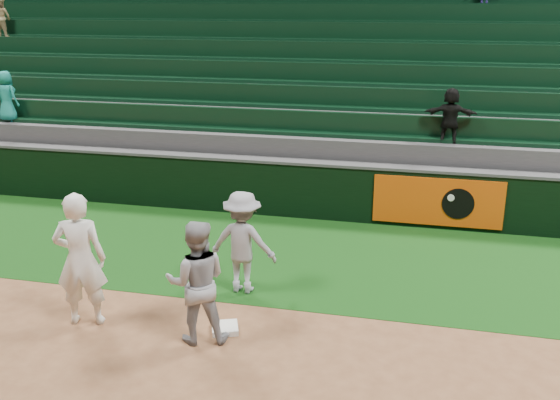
{
  "coord_description": "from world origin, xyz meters",
  "views": [
    {
      "loc": [
        2.61,
        -7.48,
        4.56
      ],
      "look_at": [
        0.32,
        2.3,
        1.3
      ],
      "focal_mm": 40.0,
      "sensor_mm": 36.0,
      "label": 1
    }
  ],
  "objects_px": {
    "base_coach": "(243,242)",
    "baserunner": "(197,282)",
    "first_baseman": "(80,260)",
    "first_base": "(225,328)"
  },
  "relations": [
    {
      "from": "base_coach",
      "to": "first_base",
      "type": "bearing_deg",
      "value": 96.98
    },
    {
      "from": "first_base",
      "to": "baserunner",
      "type": "xyz_separation_m",
      "value": [
        -0.28,
        -0.3,
        0.84
      ]
    },
    {
      "from": "base_coach",
      "to": "baserunner",
      "type": "bearing_deg",
      "value": 86.09
    },
    {
      "from": "first_baseman",
      "to": "baserunner",
      "type": "xyz_separation_m",
      "value": [
        1.79,
        -0.08,
        -0.12
      ]
    },
    {
      "from": "first_base",
      "to": "base_coach",
      "type": "relative_size",
      "value": 0.22
    },
    {
      "from": "first_base",
      "to": "baserunner",
      "type": "bearing_deg",
      "value": -133.38
    },
    {
      "from": "baserunner",
      "to": "first_base",
      "type": "bearing_deg",
      "value": -150.38
    },
    {
      "from": "first_base",
      "to": "base_coach",
      "type": "distance_m",
      "value": 1.54
    },
    {
      "from": "first_base",
      "to": "base_coach",
      "type": "bearing_deg",
      "value": 94.55
    },
    {
      "from": "first_baseman",
      "to": "base_coach",
      "type": "xyz_separation_m",
      "value": [
        1.97,
        1.52,
        -0.15
      ]
    }
  ]
}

